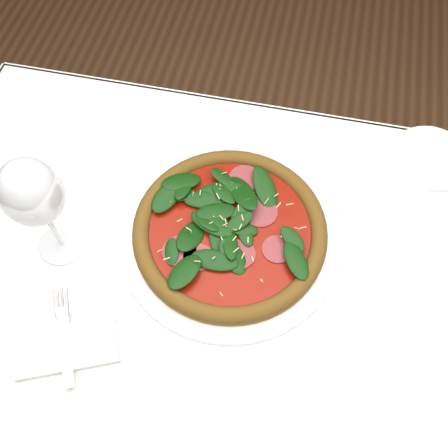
% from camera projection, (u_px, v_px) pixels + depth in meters
% --- Properties ---
extents(ground, '(6.00, 6.00, 0.00)m').
position_uv_depth(ground, '(235.00, 385.00, 1.47)').
color(ground, brown).
rests_on(ground, ground).
extents(dining_table, '(1.21, 0.81, 0.75)m').
position_uv_depth(dining_table, '(241.00, 311.00, 0.90)').
color(dining_table, white).
rests_on(dining_table, ground).
extents(plate, '(0.38, 0.38, 0.02)m').
position_uv_depth(plate, '(230.00, 235.00, 0.85)').
color(plate, white).
rests_on(plate, dining_table).
extents(pizza, '(0.39, 0.39, 0.04)m').
position_uv_depth(pizza, '(230.00, 229.00, 0.83)').
color(pizza, olive).
rests_on(pizza, plate).
extents(wine_glass, '(0.09, 0.09, 0.22)m').
position_uv_depth(wine_glass, '(33.00, 195.00, 0.72)').
color(wine_glass, white).
rests_on(wine_glass, dining_table).
extents(napkin, '(0.17, 0.13, 0.01)m').
position_uv_depth(napkin, '(68.00, 348.00, 0.76)').
color(napkin, white).
rests_on(napkin, dining_table).
extents(fork, '(0.09, 0.15, 0.00)m').
position_uv_depth(fork, '(64.00, 328.00, 0.77)').
color(fork, '#BCBCC1').
rests_on(fork, napkin).
extents(saucer_far, '(0.15, 0.15, 0.01)m').
position_uv_depth(saucer_far, '(432.00, 157.00, 0.94)').
color(saucer_far, white).
rests_on(saucer_far, dining_table).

